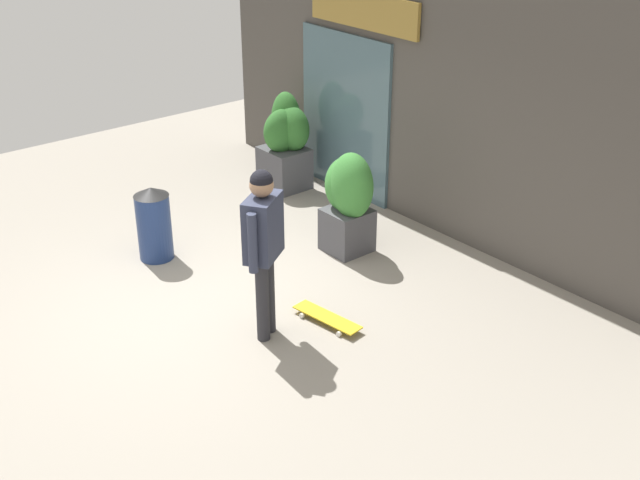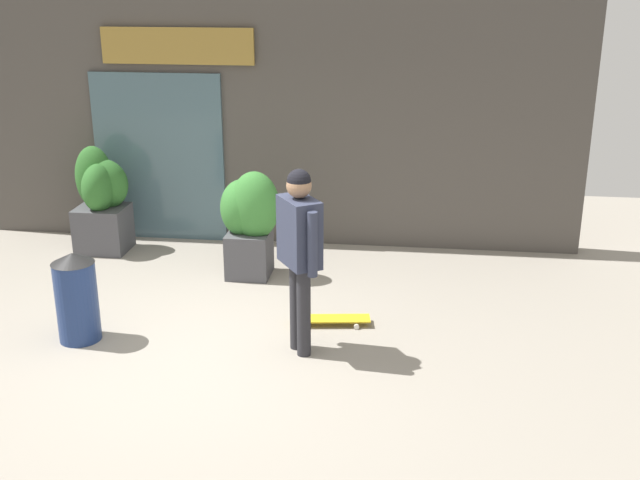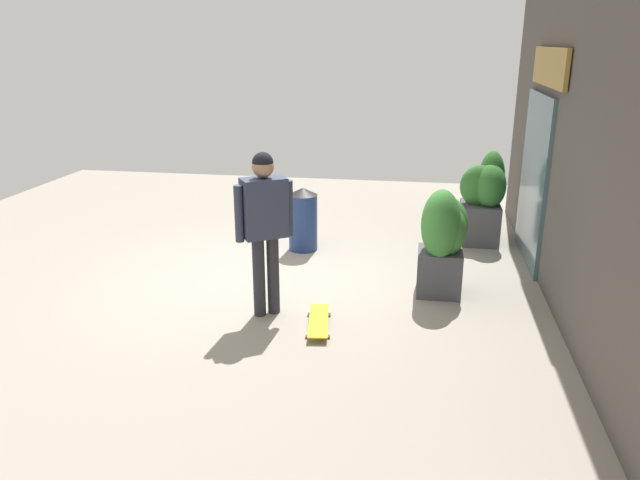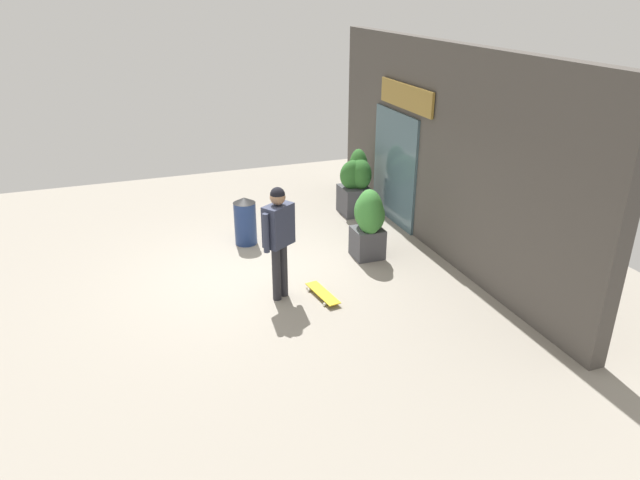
% 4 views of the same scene
% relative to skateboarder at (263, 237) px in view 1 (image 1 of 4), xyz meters
% --- Properties ---
extents(ground_plane, '(12.00, 12.00, 0.00)m').
position_rel_skateboarder_xyz_m(ground_plane, '(-0.83, -0.13, -1.10)').
color(ground_plane, gray).
extents(building_facade, '(7.89, 0.31, 3.58)m').
position_rel_skateboarder_xyz_m(building_facade, '(-0.88, 3.19, 0.67)').
color(building_facade, '#4C4742').
rests_on(building_facade, ground_plane).
extents(skateboarder, '(0.47, 0.54, 1.77)m').
position_rel_skateboarder_xyz_m(skateboarder, '(0.00, 0.00, 0.00)').
color(skateboarder, '#28282D').
rests_on(skateboarder, ground_plane).
extents(skateboard, '(0.82, 0.33, 0.08)m').
position_rel_skateboarder_xyz_m(skateboard, '(0.22, 0.61, -1.03)').
color(skateboard, gold).
rests_on(skateboard, ground_plane).
extents(planter_box_left, '(0.70, 0.55, 1.27)m').
position_rel_skateboarder_xyz_m(planter_box_left, '(-0.88, 1.87, -0.39)').
color(planter_box_left, '#47474C').
rests_on(planter_box_left, ground_plane).
extents(planter_box_right, '(0.69, 0.64, 1.34)m').
position_rel_skateboarder_xyz_m(planter_box_right, '(-2.94, 2.51, -0.40)').
color(planter_box_right, '#47474C').
rests_on(planter_box_right, ground_plane).
extents(trash_bin, '(0.41, 0.41, 0.90)m').
position_rel_skateboarder_xyz_m(trash_bin, '(-2.17, -0.02, -0.65)').
color(trash_bin, navy).
rests_on(trash_bin, ground_plane).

